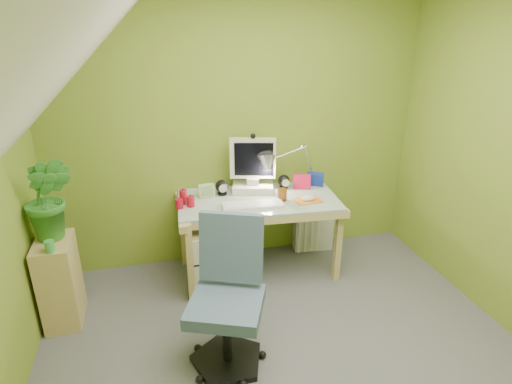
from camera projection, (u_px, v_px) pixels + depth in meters
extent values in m
cube|color=#58585D|center=(296.00, 380.00, 2.64)|extent=(3.20, 3.20, 0.01)
cube|color=olive|center=(238.00, 128.00, 3.61)|extent=(3.20, 0.01, 2.40)
cube|color=white|center=(76.00, 76.00, 1.70)|extent=(1.10, 3.20, 1.10)
cube|color=silver|center=(253.00, 205.00, 3.34)|extent=(0.48, 0.19, 0.02)
cube|color=orange|center=(308.00, 200.00, 3.45)|extent=(0.23, 0.17, 0.01)
ellipsoid|color=silver|center=(308.00, 198.00, 3.45)|extent=(0.13, 0.10, 0.04)
cylinder|color=brown|center=(282.00, 195.00, 3.44)|extent=(0.08, 0.08, 0.10)
cube|color=#AD1236|center=(302.00, 182.00, 3.67)|extent=(0.15, 0.07, 0.13)
cube|color=navy|center=(315.00, 179.00, 3.74)|extent=(0.13, 0.09, 0.12)
cube|color=#B2BF83|center=(207.00, 191.00, 3.50)|extent=(0.13, 0.03, 0.11)
cube|color=tan|center=(60.00, 282.00, 3.04)|extent=(0.24, 0.37, 0.65)
imported|color=#337D29|center=(49.00, 198.00, 2.85)|extent=(0.37, 0.32, 0.59)
cylinder|color=green|center=(50.00, 247.00, 2.77)|extent=(0.07, 0.07, 0.08)
cube|color=silver|center=(313.00, 231.00, 4.07)|extent=(0.38, 0.18, 0.36)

